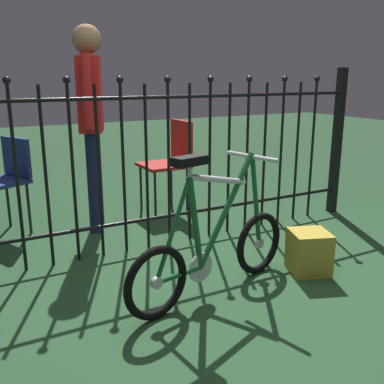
% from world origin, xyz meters
% --- Properties ---
extents(ground_plane, '(20.00, 20.00, 0.00)m').
position_xyz_m(ground_plane, '(0.00, 0.00, 0.00)').
color(ground_plane, '#234728').
extents(iron_fence, '(3.66, 0.07, 1.37)m').
position_xyz_m(iron_fence, '(-0.07, 0.75, 0.68)').
color(iron_fence, black).
rests_on(iron_fence, ground).
extents(bicycle, '(1.26, 0.45, 0.88)m').
position_xyz_m(bicycle, '(-0.11, -0.14, 0.30)').
color(bicycle, black).
rests_on(bicycle, ground).
extents(chair_navy, '(0.51, 0.51, 0.80)m').
position_xyz_m(chair_navy, '(-1.05, 1.60, 0.50)').
color(chair_navy, black).
rests_on(chair_navy, ground).
extents(chair_red, '(0.43, 0.43, 0.88)m').
position_xyz_m(chair_red, '(0.43, 1.54, 0.53)').
color(chair_red, black).
rests_on(chair_red, ground).
extents(person_visitor, '(0.28, 0.45, 1.69)m').
position_xyz_m(person_visitor, '(-0.38, 1.35, 1.01)').
color(person_visitor, '#191E3F').
rests_on(person_visitor, ground).
extents(display_crate, '(0.32, 0.32, 0.29)m').
position_xyz_m(display_crate, '(0.62, -0.19, 0.14)').
color(display_crate, '#B29933').
rests_on(display_crate, ground).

